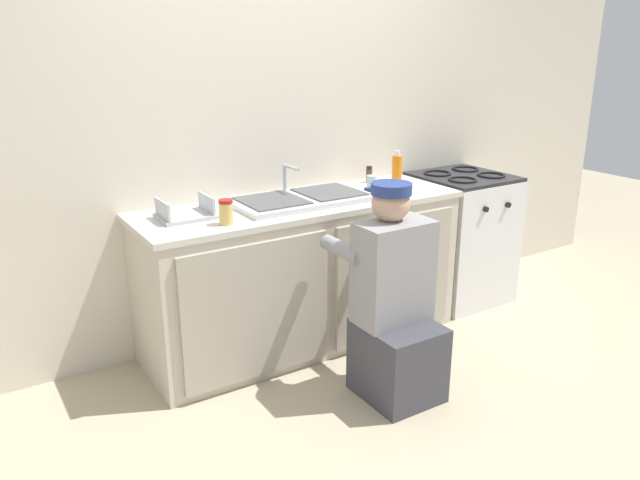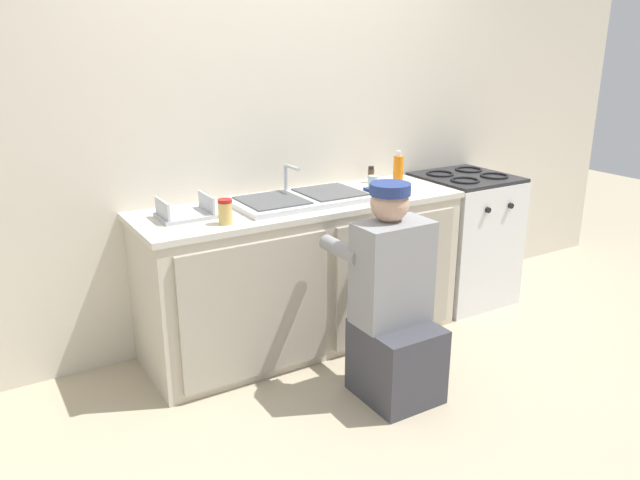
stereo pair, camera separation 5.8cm
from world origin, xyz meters
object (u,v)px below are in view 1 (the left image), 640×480
(sink_double_basin, at_px, (301,198))
(condiment_jar, at_px, (226,212))
(plumber_person, at_px, (395,310))
(stove_range, at_px, (459,237))
(water_glass, at_px, (371,184))
(spice_bottle_pepper, at_px, (369,174))
(dish_rack_tray, at_px, (186,214))
(soap_bottle_orange, at_px, (397,173))

(sink_double_basin, distance_m, condiment_jar, 0.58)
(plumber_person, relative_size, condiment_jar, 8.63)
(stove_range, distance_m, water_glass, 0.93)
(plumber_person, bearing_deg, stove_range, 32.43)
(water_glass, bearing_deg, sink_double_basin, 177.79)
(stove_range, bearing_deg, water_glass, -178.80)
(spice_bottle_pepper, xyz_separation_m, condiment_jar, (-1.18, -0.39, 0.01))
(sink_double_basin, height_order, condiment_jar, sink_double_basin)
(stove_range, xyz_separation_m, water_glass, (-0.79, -0.02, 0.48))
(condiment_jar, distance_m, dish_rack_tray, 0.26)
(plumber_person, relative_size, dish_rack_tray, 3.94)
(stove_range, relative_size, water_glass, 8.98)
(spice_bottle_pepper, distance_m, soap_bottle_orange, 0.30)
(water_glass, xyz_separation_m, dish_rack_tray, (-1.17, 0.04, -0.03))
(stove_range, relative_size, plumber_person, 0.81)
(stove_range, height_order, dish_rack_tray, dish_rack_tray)
(spice_bottle_pepper, relative_size, soap_bottle_orange, 0.42)
(dish_rack_tray, bearing_deg, sink_double_basin, -2.06)
(stove_range, xyz_separation_m, plumber_person, (-1.18, -0.75, 0.02))
(stove_range, bearing_deg, sink_double_basin, 179.90)
(stove_range, height_order, water_glass, water_glass)
(stove_range, distance_m, condiment_jar, 1.90)
(dish_rack_tray, bearing_deg, water_glass, -2.12)
(plumber_person, height_order, soap_bottle_orange, soap_bottle_orange)
(spice_bottle_pepper, xyz_separation_m, soap_bottle_orange, (-0.01, -0.30, 0.06))
(sink_double_basin, distance_m, spice_bottle_pepper, 0.66)
(water_glass, relative_size, dish_rack_tray, 0.36)
(sink_double_basin, xyz_separation_m, water_glass, (0.48, -0.02, 0.03))
(stove_range, xyz_separation_m, spice_bottle_pepper, (-0.65, 0.20, 0.48))
(condiment_jar, distance_m, water_glass, 1.05)
(stove_range, distance_m, soap_bottle_orange, 0.86)
(condiment_jar, distance_m, soap_bottle_orange, 1.17)
(sink_double_basin, relative_size, plumber_person, 0.72)
(plumber_person, xyz_separation_m, water_glass, (0.39, 0.73, 0.46))
(spice_bottle_pepper, relative_size, water_glass, 1.05)
(plumber_person, bearing_deg, sink_double_basin, 97.44)
(plumber_person, relative_size, soap_bottle_orange, 4.42)
(sink_double_basin, bearing_deg, plumber_person, -82.56)
(dish_rack_tray, bearing_deg, soap_bottle_orange, -5.25)
(condiment_jar, relative_size, dish_rack_tray, 0.46)
(spice_bottle_pepper, bearing_deg, plumber_person, -119.18)
(stove_range, xyz_separation_m, soap_bottle_orange, (-0.66, -0.09, 0.54))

